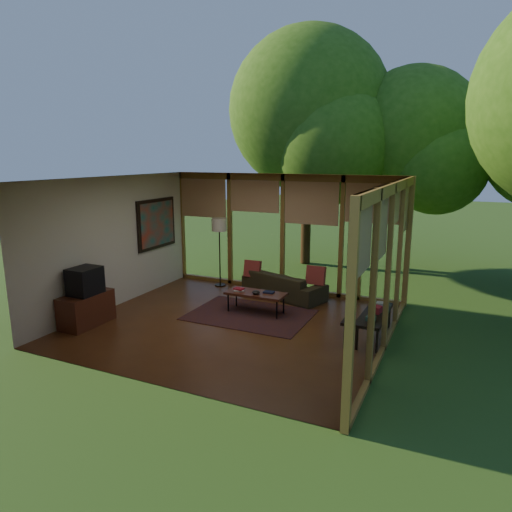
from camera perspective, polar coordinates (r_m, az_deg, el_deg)
The scene contains 25 objects.
floor at distance 8.67m, azimuth -2.88°, elevation -8.50°, with size 5.50×5.50×0.00m, color brown.
ceiling at distance 8.10m, azimuth -3.09°, elevation 9.62°, with size 5.50×5.50×0.00m, color white.
wall_left at distance 9.84m, azimuth -17.31°, elevation 1.66°, with size 0.04×5.00×2.70m, color beige.
wall_front at distance 6.25m, azimuth -13.72°, elevation -4.16°, with size 5.50×0.04×2.70m, color beige.
window_wall_back at distance 10.52m, azimuth 3.36°, elevation 2.87°, with size 5.50×0.12×2.70m, color olive.
window_wall_right at distance 7.44m, azimuth 16.13°, elevation -1.63°, with size 0.12×5.00×2.70m, color olive.
tree_nw at distance 13.29m, azimuth 6.69°, elevation 17.57°, with size 4.44×4.44×6.53m.
tree_ne at distance 13.04m, azimuth 19.02°, elevation 14.08°, with size 3.50×3.50×5.38m.
rug at distance 9.13m, azimuth -0.77°, elevation -7.35°, with size 2.35×1.66×0.01m, color maroon.
sofa at distance 10.22m, azimuth 3.50°, elevation -3.58°, with size 1.91×0.75×0.56m, color #332D19.
pillow_left at distance 10.38m, azimuth -0.44°, elevation -1.64°, with size 0.38×0.13×0.38m, color maroon.
pillow_right at distance 9.85m, azimuth 7.48°, elevation -2.45°, with size 0.40×0.13×0.40m, color maroon.
ct_book_lower at distance 9.23m, azimuth -2.14°, elevation -4.29°, with size 0.21×0.16×0.03m, color #ADA79D.
ct_book_upper at distance 9.22m, azimuth -2.14°, elevation -4.12°, with size 0.19×0.14×0.03m, color maroon.
ct_book_side at distance 9.10m, azimuth 1.61°, elevation -4.54°, with size 0.21×0.15×0.03m, color black.
ct_bowl at distance 9.01m, azimuth -0.01°, elevation -4.56°, with size 0.16×0.16×0.07m, color black.
media_cabinet at distance 9.10m, azimuth -20.43°, elevation -6.26°, with size 0.50×1.00×0.60m, color #552617.
television at distance 8.94m, azimuth -20.60°, elevation -2.93°, with size 0.45×0.55×0.50m, color black.
console_book_a at distance 7.77m, azimuth 13.21°, elevation -7.49°, with size 0.20×0.15×0.07m, color #2E5141.
console_book_b at distance 8.18m, azimuth 13.87°, elevation -6.35°, with size 0.25×0.18×0.11m, color maroon.
console_book_c at distance 8.56m, azimuth 14.38°, elevation -5.70°, with size 0.23×0.17×0.06m, color #ADA79D.
floor_lamp at distance 10.86m, azimuth -4.61°, elevation 3.45°, with size 0.36×0.36×1.65m.
coffee_table at distance 9.14m, azimuth -0.03°, elevation -4.78°, with size 1.20×0.50×0.43m.
side_console at distance 8.17m, azimuth 13.76°, elevation -7.13°, with size 0.60×1.40×0.46m.
wall_painting at distance 10.85m, azimuth -12.31°, elevation 3.97°, with size 0.06×1.35×1.15m.
Camera 1 is at (3.78, -7.16, 3.10)m, focal length 32.00 mm.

